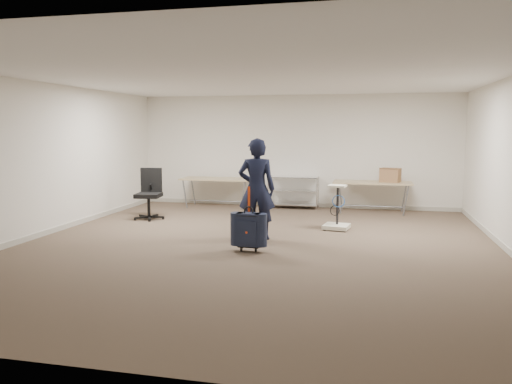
# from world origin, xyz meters

# --- Properties ---
(ground) EXTENTS (9.00, 9.00, 0.00)m
(ground) POSITION_xyz_m (0.00, 0.00, 0.00)
(ground) COLOR #463A2A
(ground) RESTS_ON ground
(room_shell) EXTENTS (8.00, 9.00, 9.00)m
(room_shell) POSITION_xyz_m (0.00, 1.38, 0.05)
(room_shell) COLOR white
(room_shell) RESTS_ON ground
(folding_table_left) EXTENTS (1.80, 0.75, 0.73)m
(folding_table_left) POSITION_xyz_m (-1.90, 3.95, 0.68)
(folding_table_left) COLOR tan
(folding_table_left) RESTS_ON ground
(folding_table_right) EXTENTS (1.80, 0.75, 0.73)m
(folding_table_right) POSITION_xyz_m (1.90, 3.95, 0.68)
(folding_table_right) COLOR tan
(folding_table_right) RESTS_ON ground
(wire_shelf) EXTENTS (1.22, 0.47, 0.80)m
(wire_shelf) POSITION_xyz_m (0.00, 4.20, 0.44)
(wire_shelf) COLOR silver
(wire_shelf) RESTS_ON ground
(person) EXTENTS (0.71, 0.52, 1.80)m
(person) POSITION_xyz_m (-0.12, 0.58, 0.90)
(person) COLOR black
(person) RESTS_ON ground
(suitcase) EXTENTS (0.39, 0.24, 1.05)m
(suitcase) POSITION_xyz_m (-0.03, -0.38, 0.36)
(suitcase) COLOR #151B31
(suitcase) RESTS_ON ground
(office_chair) EXTENTS (0.67, 0.67, 1.11)m
(office_chair) POSITION_xyz_m (-2.86, 2.02, 0.33)
(office_chair) COLOR black
(office_chair) RESTS_ON ground
(equipment_cart) EXTENTS (0.54, 0.54, 0.88)m
(equipment_cart) POSITION_xyz_m (1.22, 1.75, 0.23)
(equipment_cart) COLOR beige
(equipment_cart) RESTS_ON ground
(cardboard_box) EXTENTS (0.51, 0.44, 0.32)m
(cardboard_box) POSITION_xyz_m (2.30, 3.98, 0.89)
(cardboard_box) COLOR #906443
(cardboard_box) RESTS_ON folding_table_right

